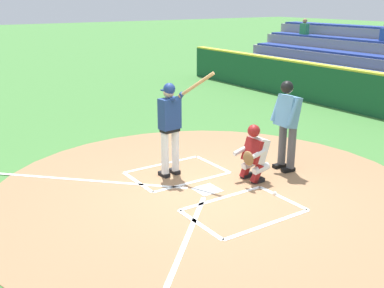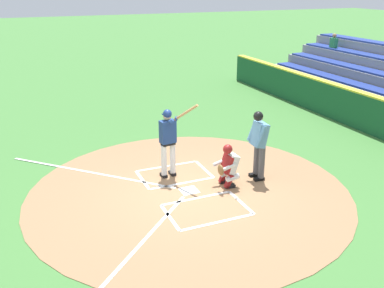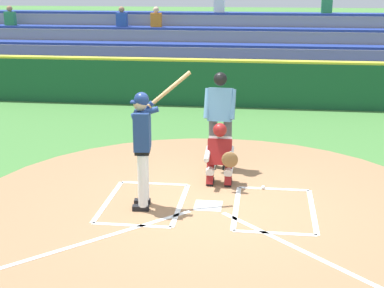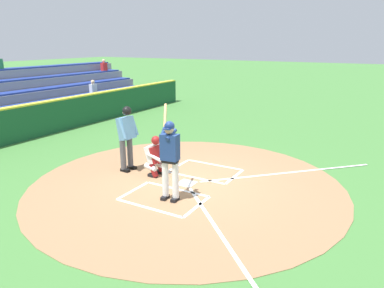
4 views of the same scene
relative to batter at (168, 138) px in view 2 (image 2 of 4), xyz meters
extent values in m
plane|color=#427A38|center=(-1.00, -0.16, -1.10)|extent=(120.00, 120.00, 0.00)
cylinder|color=#99704C|center=(-1.00, -0.16, -1.09)|extent=(8.00, 8.00, 0.01)
cube|color=white|center=(-1.00, -0.16, -1.08)|extent=(0.44, 0.44, 0.01)
cube|color=white|center=(-2.05, -1.06, -1.08)|extent=(1.20, 0.08, 0.01)
cube|color=white|center=(-2.05, 0.74, -1.08)|extent=(1.20, 0.08, 0.01)
cube|color=white|center=(-1.45, -0.16, -1.08)|extent=(0.08, 1.80, 0.01)
cube|color=white|center=(-2.65, -0.16, -1.08)|extent=(0.08, 1.80, 0.01)
cube|color=white|center=(0.05, -1.06, -1.08)|extent=(1.20, 0.08, 0.01)
cube|color=white|center=(0.05, 0.74, -1.08)|extent=(1.20, 0.08, 0.01)
cube|color=white|center=(-0.55, -0.16, -1.08)|extent=(0.08, 1.80, 0.01)
cube|color=white|center=(0.65, -0.16, -1.08)|extent=(0.08, 1.80, 0.01)
cube|color=white|center=(1.10, 1.94, -1.08)|extent=(3.73, 3.73, 0.01)
cube|color=white|center=(-3.10, 1.94, -1.08)|extent=(3.73, 3.73, 0.01)
cylinder|color=white|center=(-0.01, 0.14, -0.60)|extent=(0.15, 0.15, 0.84)
cube|color=black|center=(0.03, 0.15, -1.05)|extent=(0.27, 0.15, 0.09)
cylinder|color=white|center=(0.02, -0.12, -0.60)|extent=(0.15, 0.15, 0.84)
cube|color=black|center=(0.06, -0.11, -1.05)|extent=(0.27, 0.15, 0.09)
cube|color=black|center=(0.01, 0.01, -0.13)|extent=(0.26, 0.36, 0.10)
cube|color=navy|center=(0.01, 0.01, 0.18)|extent=(0.28, 0.42, 0.60)
sphere|color=tan|center=(0.03, 0.01, 0.59)|extent=(0.21, 0.21, 0.21)
sphere|color=navy|center=(0.01, 0.01, 0.66)|extent=(0.23, 0.23, 0.23)
cube|color=navy|center=(0.12, 0.02, 0.63)|extent=(0.13, 0.18, 0.02)
cylinder|color=navy|center=(-0.04, 0.02, 0.46)|extent=(0.44, 0.14, 0.21)
cylinder|color=navy|center=(-0.02, -0.19, 0.46)|extent=(0.27, 0.12, 0.29)
cylinder|color=#AD7F4C|center=(-0.37, -0.36, 0.76)|extent=(0.65, 0.43, 0.53)
cylinder|color=#AD7F4C|center=(-0.07, -0.18, 0.52)|extent=(0.10, 0.10, 0.08)
cube|color=black|center=(-1.26, -1.19, -1.05)|extent=(0.12, 0.26, 0.09)
cube|color=maroon|center=(-1.25, -1.15, -0.90)|extent=(0.12, 0.24, 0.37)
cylinder|color=silver|center=(-1.26, -1.25, -0.82)|extent=(0.15, 0.36, 0.21)
cube|color=black|center=(-0.94, -1.19, -1.05)|extent=(0.12, 0.26, 0.09)
cube|color=maroon|center=(-0.94, -1.15, -0.90)|extent=(0.12, 0.24, 0.37)
cylinder|color=silver|center=(-0.94, -1.25, -0.82)|extent=(0.15, 0.36, 0.21)
cube|color=silver|center=(-1.10, -1.26, -0.48)|extent=(0.40, 0.36, 0.52)
cube|color=maroon|center=(-1.10, -1.15, -0.48)|extent=(0.42, 0.22, 0.46)
sphere|color=beige|center=(-1.10, -1.19, -0.11)|extent=(0.21, 0.21, 0.21)
sphere|color=maroon|center=(-1.10, -1.17, -0.09)|extent=(0.24, 0.24, 0.24)
cylinder|color=silver|center=(-1.29, -1.09, -0.50)|extent=(0.10, 0.45, 0.20)
cylinder|color=silver|center=(-0.89, -1.09, -0.50)|extent=(0.10, 0.45, 0.20)
ellipsoid|color=brown|center=(-1.29, -0.89, -0.53)|extent=(0.28, 0.10, 0.28)
cylinder|color=#4C4C51|center=(-1.17, -2.14, -0.59)|extent=(0.16, 0.16, 0.86)
cube|color=black|center=(-1.16, -2.09, -1.05)|extent=(0.15, 0.29, 0.09)
cylinder|color=#4C4C51|center=(-0.89, -2.16, -0.59)|extent=(0.16, 0.16, 0.86)
cube|color=black|center=(-0.88, -2.11, -1.05)|extent=(0.15, 0.29, 0.09)
cube|color=#5B8EB7|center=(-1.02, -2.11, 0.15)|extent=(0.46, 0.39, 0.66)
sphere|color=tan|center=(-1.02, -2.07, 0.62)|extent=(0.22, 0.22, 0.22)
sphere|color=black|center=(-1.02, -2.05, 0.64)|extent=(0.25, 0.25, 0.25)
cylinder|color=#5B8EB7|center=(-1.26, -2.02, 0.18)|extent=(0.12, 0.29, 0.56)
cylinder|color=#5B8EB7|center=(-0.78, -2.05, 0.18)|extent=(0.12, 0.29, 0.56)
sphere|color=white|center=(-1.87, -1.05, -1.06)|extent=(0.07, 0.07, 0.07)
cube|color=#2D844C|center=(7.07, -11.19, 1.01)|extent=(0.36, 0.22, 0.46)
sphere|color=#9E7051|center=(7.07, -11.19, 1.35)|extent=(0.20, 0.20, 0.20)
camera|label=1|loc=(-7.39, 4.47, 2.30)|focal=43.16mm
camera|label=2|loc=(-9.96, 3.55, 3.84)|focal=40.37mm
camera|label=3|loc=(-1.85, 8.44, 2.47)|focal=54.26mm
camera|label=4|loc=(6.32, 4.22, 2.44)|focal=33.10mm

